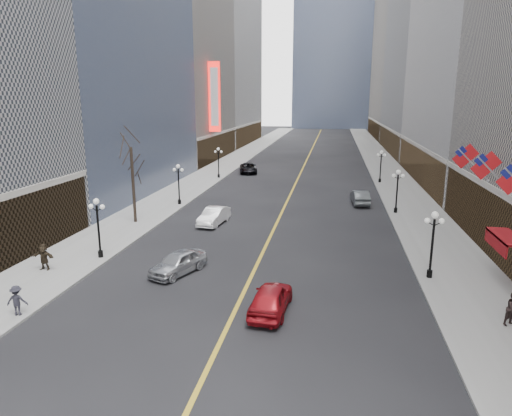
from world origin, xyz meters
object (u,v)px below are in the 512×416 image
at_px(streetlamp_west_2, 179,180).
at_px(streetlamp_east_1, 433,238).
at_px(streetlamp_east_3, 381,163).
at_px(streetlamp_west_1, 98,222).
at_px(streetlamp_east_2, 397,187).
at_px(car_sb_far, 360,197).
at_px(streetlamp_west_3, 218,159).
at_px(car_nb_mid, 214,216).
at_px(car_nb_near, 178,262).
at_px(car_nb_far, 248,168).
at_px(car_sb_mid, 271,298).

bearing_deg(streetlamp_west_2, streetlamp_east_1, -37.33).
relative_size(streetlamp_east_3, streetlamp_west_1, 1.00).
distance_m(streetlamp_east_2, streetlamp_east_3, 18.00).
height_order(streetlamp_east_3, streetlamp_west_2, same).
relative_size(streetlamp_east_3, car_sb_far, 0.92).
bearing_deg(streetlamp_west_3, streetlamp_west_2, -90.00).
xyz_separation_m(streetlamp_east_2, streetlamp_west_3, (-23.60, 18.00, 0.00)).
bearing_deg(car_nb_mid, car_nb_near, -78.89).
xyz_separation_m(streetlamp_east_2, streetlamp_west_1, (-23.60, -18.00, 0.00)).
relative_size(car_nb_far, car_sb_far, 1.17).
xyz_separation_m(streetlamp_west_2, car_nb_mid, (5.90, -7.08, -2.10)).
relative_size(car_nb_near, car_nb_far, 0.81).
relative_size(streetlamp_east_2, car_nb_near, 0.97).
height_order(streetlamp_east_1, streetlamp_west_3, same).
xyz_separation_m(streetlamp_east_2, car_nb_far, (-20.14, 23.82, -2.10)).
bearing_deg(car_nb_far, streetlamp_west_2, -110.88).
bearing_deg(car_sb_far, streetlamp_east_1, 94.26).
height_order(streetlamp_west_1, car_nb_mid, streetlamp_west_1).
relative_size(streetlamp_west_2, car_sb_far, 0.92).
bearing_deg(car_sb_far, streetlamp_east_3, -108.50).
relative_size(streetlamp_west_1, streetlamp_west_3, 1.00).
bearing_deg(car_sb_mid, streetlamp_west_3, -68.42).
height_order(streetlamp_east_1, car_nb_near, streetlamp_east_1).
height_order(streetlamp_east_2, streetlamp_west_2, same).
bearing_deg(streetlamp_east_3, streetlamp_east_2, -90.00).
bearing_deg(streetlamp_west_2, car_nb_far, 81.74).
distance_m(streetlamp_west_1, car_sb_far, 29.88).
distance_m(streetlamp_east_2, car_sb_far, 5.66).
relative_size(streetlamp_east_1, streetlamp_east_2, 1.00).
bearing_deg(streetlamp_west_3, car_sb_far, -34.86).
xyz_separation_m(streetlamp_east_3, streetlamp_west_1, (-23.60, -36.00, 0.00)).
height_order(streetlamp_west_3, car_nb_near, streetlamp_west_3).
xyz_separation_m(car_nb_near, car_nb_far, (-3.28, 43.62, 0.00)).
relative_size(streetlamp_east_2, car_sb_mid, 0.93).
xyz_separation_m(streetlamp_west_3, car_nb_near, (6.74, -37.80, -2.11)).
height_order(streetlamp_east_1, streetlamp_east_3, same).
bearing_deg(streetlamp_east_1, car_nb_mid, 148.32).
xyz_separation_m(streetlamp_west_1, car_nb_near, (6.74, -1.80, -2.11)).
bearing_deg(streetlamp_east_3, car_nb_near, -114.04).
bearing_deg(streetlamp_east_2, streetlamp_west_3, 142.67).
bearing_deg(streetlamp_east_2, streetlamp_east_1, -90.00).
distance_m(streetlamp_east_2, streetlamp_west_1, 29.68).
xyz_separation_m(streetlamp_east_1, streetlamp_west_1, (-23.60, 0.00, 0.00)).
bearing_deg(car_nb_far, car_nb_mid, -98.10).
height_order(streetlamp_east_3, streetlamp_west_3, same).
distance_m(car_nb_far, car_sb_mid, 49.45).
relative_size(streetlamp_west_3, car_nb_mid, 0.93).
relative_size(streetlamp_west_2, car_nb_far, 0.79).
relative_size(streetlamp_west_2, streetlamp_west_3, 1.00).
bearing_deg(car_nb_mid, streetlamp_west_3, 110.57).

